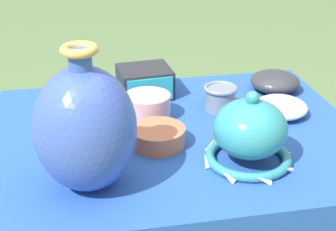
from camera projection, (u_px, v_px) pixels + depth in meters
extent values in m
cylinder|color=#38383D|center=(35.00, 203.00, 1.69)|extent=(0.04, 0.04, 0.69)
cylinder|color=#38383D|center=(271.00, 177.00, 1.83)|extent=(0.04, 0.04, 0.69)
cube|color=#38383D|center=(177.00, 139.00, 1.33)|extent=(0.92, 0.72, 0.03)
cube|color=#234C9E|center=(177.00, 133.00, 1.32)|extent=(0.94, 0.74, 0.01)
ellipsoid|color=#3851A8|center=(85.00, 129.00, 1.04)|extent=(0.21, 0.21, 0.27)
cylinder|color=#3851A8|center=(80.00, 60.00, 0.98)|extent=(0.05, 0.05, 0.04)
torus|color=gold|center=(79.00, 50.00, 0.97)|extent=(0.07, 0.07, 0.02)
torus|color=teal|center=(248.00, 157.00, 1.18)|extent=(0.20, 0.20, 0.02)
ellipsoid|color=teal|center=(250.00, 129.00, 1.15)|extent=(0.17, 0.17, 0.13)
sphere|color=teal|center=(253.00, 98.00, 1.12)|extent=(0.03, 0.03, 0.03)
cone|color=white|center=(289.00, 153.00, 1.20)|extent=(0.01, 0.04, 0.03)
cone|color=white|center=(266.00, 140.00, 1.26)|extent=(0.04, 0.04, 0.03)
cone|color=white|center=(235.00, 137.00, 1.27)|extent=(0.04, 0.01, 0.03)
cone|color=white|center=(210.00, 145.00, 1.23)|extent=(0.04, 0.04, 0.03)
cone|color=white|center=(206.00, 161.00, 1.17)|extent=(0.01, 0.04, 0.03)
cone|color=white|center=(228.00, 176.00, 1.11)|extent=(0.04, 0.04, 0.03)
cone|color=white|center=(263.00, 180.00, 1.10)|extent=(0.04, 0.01, 0.03)
cone|color=white|center=(289.00, 170.00, 1.13)|extent=(0.04, 0.04, 0.03)
cube|color=#232328|center=(145.00, 81.00, 1.52)|extent=(0.16, 0.14, 0.08)
cube|color=teal|center=(150.00, 90.00, 1.46)|extent=(0.13, 0.02, 0.07)
ellipsoid|color=white|center=(281.00, 107.00, 1.40)|extent=(0.15, 0.15, 0.05)
cylinder|color=slate|center=(220.00, 99.00, 1.43)|extent=(0.08, 0.08, 0.07)
torus|color=slate|center=(221.00, 88.00, 1.41)|extent=(0.09, 0.09, 0.01)
cylinder|color=#D19399|center=(148.00, 106.00, 1.38)|extent=(0.12, 0.12, 0.07)
ellipsoid|color=#2D2D33|center=(275.00, 82.00, 1.55)|extent=(0.15, 0.15, 0.06)
cylinder|color=#BC6642|center=(158.00, 136.00, 1.25)|extent=(0.13, 0.13, 0.05)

